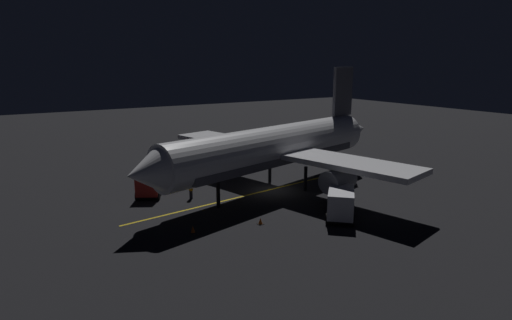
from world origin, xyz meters
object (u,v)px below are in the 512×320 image
Objects in this scene: catering_truck at (341,202)px; traffic_cone_near_left at (260,221)px; traffic_cone_under_wing at (216,177)px; baggage_truck at (152,183)px; traffic_cone_far at (165,185)px; airliner at (276,148)px; ground_crew_worker at (191,190)px; traffic_cone_near_right at (193,230)px.

traffic_cone_near_left is at bearing 73.91° from catering_truck.
traffic_cone_near_left is 1.00× the size of traffic_cone_under_wing.
baggage_truck is 11.15× the size of traffic_cone_far.
airliner is 19.63× the size of ground_crew_worker.
traffic_cone_far is (5.20, 0.75, -0.64)m from ground_crew_worker.
traffic_cone_near_left is 5.60m from traffic_cone_near_right.
baggage_truck is 11.15× the size of traffic_cone_near_right.
catering_truck is at bearing -178.57° from airliner.
traffic_cone_under_wing is (16.56, 3.76, -1.06)m from catering_truck.
ground_crew_worker reaches higher than traffic_cone_under_wing.
traffic_cone_near_left is 14.90m from traffic_cone_under_wing.
traffic_cone_near_right is (-8.06, 3.31, -0.64)m from ground_crew_worker.
baggage_truck is at bearing 20.57° from traffic_cone_near_left.
traffic_cone_near_left is at bearing -167.02° from ground_crew_worker.
traffic_cone_far is at bearing 90.35° from traffic_cone_under_wing.
airliner is 5.86× the size of catering_truck.
airliner reaches higher than traffic_cone_near_right.
catering_truck reaches higher than ground_crew_worker.
airliner is 62.11× the size of traffic_cone_under_wing.
catering_truck is at bearing -149.17° from traffic_cone_far.
ground_crew_worker is 3.16× the size of traffic_cone_near_right.
baggage_truck reaches higher than traffic_cone_near_right.
airliner is 12.59m from traffic_cone_far.
baggage_truck is at bearing 65.15° from airliner.
catering_truck is 10.61× the size of traffic_cone_under_wing.
traffic_cone_under_wing is at bearing -33.07° from traffic_cone_near_right.
airliner is at bearing -41.60° from traffic_cone_near_left.
traffic_cone_near_right is at bearing 75.29° from catering_truck.
traffic_cone_under_wing is (13.30, -8.66, 0.00)m from traffic_cone_near_right.
catering_truck is 10.61× the size of traffic_cone_near_right.
ground_crew_worker reaches higher than traffic_cone_far.
baggage_truck reaches higher than ground_crew_worker.
traffic_cone_under_wing is at bearing -45.60° from ground_crew_worker.
ground_crew_worker is 9.58m from traffic_cone_near_left.
traffic_cone_near_right is at bearing 77.07° from traffic_cone_near_left.
baggage_truck is 11.72m from traffic_cone_near_right.
traffic_cone_under_wing is at bearing -12.39° from traffic_cone_near_left.
catering_truck is at bearing -141.67° from baggage_truck.
traffic_cone_near_right is 15.87m from traffic_cone_under_wing.
ground_crew_worker is 5.29m from traffic_cone_far.
traffic_cone_near_left is at bearing -159.43° from baggage_truck.
ground_crew_worker is 3.16× the size of traffic_cone_far.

